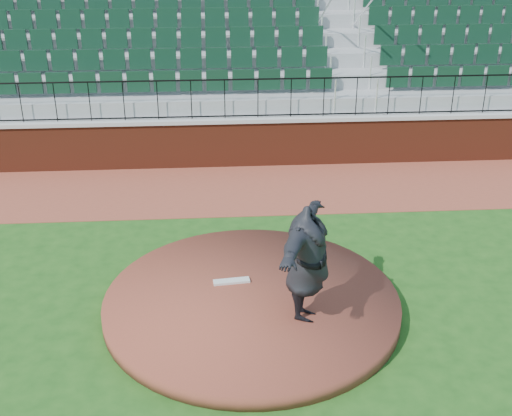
{
  "coord_description": "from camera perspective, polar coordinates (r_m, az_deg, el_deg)",
  "views": [
    {
      "loc": [
        -0.74,
        -9.36,
        6.44
      ],
      "look_at": [
        0.0,
        1.5,
        1.3
      ],
      "focal_mm": 46.15,
      "sensor_mm": 36.0,
      "label": 1
    }
  ],
  "objects": [
    {
      "name": "ground",
      "position": [
        11.38,
        0.52,
        -9.17
      ],
      "size": [
        90.0,
        90.0,
        0.0
      ],
      "primitive_type": "plane",
      "color": "#1D4B15",
      "rests_on": "ground"
    },
    {
      "name": "concourse_wall",
      "position": [
        22.21,
        -2.01,
        15.69
      ],
      "size": [
        34.0,
        0.5,
        5.5
      ],
      "primitive_type": "cube",
      "color": "maroon",
      "rests_on": "ground"
    },
    {
      "name": "wall_railing",
      "position": [
        17.02,
        -1.28,
        9.45
      ],
      "size": [
        34.0,
        0.05,
        1.0
      ],
      "primitive_type": null,
      "color": "black",
      "rests_on": "wall_cap"
    },
    {
      "name": "pitching_rubber",
      "position": [
        11.77,
        -2.14,
        -6.36
      ],
      "size": [
        0.66,
        0.23,
        0.04
      ],
      "primitive_type": "cube",
      "rotation": [
        0.0,
        0.0,
        0.11
      ],
      "color": "silver",
      "rests_on": "pitchers_mound"
    },
    {
      "name": "warning_track",
      "position": [
        16.12,
        -0.94,
        1.74
      ],
      "size": [
        34.0,
        3.2,
        0.01
      ],
      "primitive_type": "cube",
      "color": "brown",
      "rests_on": "ground"
    },
    {
      "name": "field_wall",
      "position": [
        17.39,
        -1.24,
        5.64
      ],
      "size": [
        34.0,
        0.35,
        1.2
      ],
      "primitive_type": "cube",
      "color": "maroon",
      "rests_on": "ground"
    },
    {
      "name": "seating_stands",
      "position": [
        19.54,
        -1.69,
        13.03
      ],
      "size": [
        34.0,
        5.1,
        4.6
      ],
      "primitive_type": null,
      "color": "gray",
      "rests_on": "ground"
    },
    {
      "name": "wall_cap",
      "position": [
        17.18,
        -1.26,
        7.68
      ],
      "size": [
        34.0,
        0.45,
        0.1
      ],
      "primitive_type": "cube",
      "color": "#B7B7B7",
      "rests_on": "field_wall"
    },
    {
      "name": "pitchers_mound",
      "position": [
        11.44,
        -0.38,
        -8.23
      ],
      "size": [
        5.07,
        5.07,
        0.25
      ],
      "primitive_type": "cylinder",
      "color": "brown",
      "rests_on": "ground"
    },
    {
      "name": "pitcher",
      "position": [
        10.36,
        4.48,
        -4.85
      ],
      "size": [
        1.45,
        2.54,
        2.0
      ],
      "primitive_type": "imported",
      "rotation": [
        0.0,
        0.0,
        1.23
      ],
      "color": "black",
      "rests_on": "pitchers_mound"
    }
  ]
}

